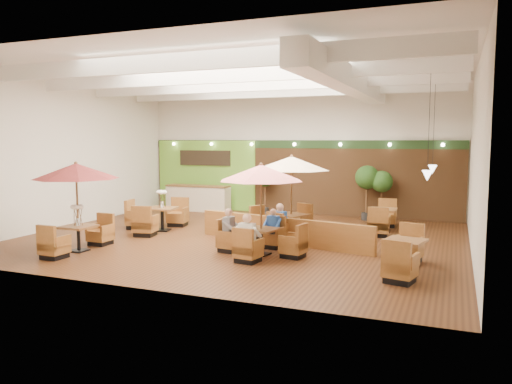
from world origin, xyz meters
The scene contains 17 objects.
room centered at (0.25, 1.22, 3.63)m, with size 14.04×14.00×5.52m.
service_counter centered at (-4.40, 5.10, 0.58)m, with size 3.00×0.75×1.18m.
booth_divider centered at (1.54, -0.39, 0.42)m, with size 6.07×0.18×0.84m, color brown.
table_0 centered at (-3.65, -3.57, 1.99)m, with size 2.43×2.56×2.63m.
table_1 centered at (1.45, -1.99, 1.78)m, with size 2.62×2.62×2.61m.
table_2 centered at (1.42, 0.65, 1.98)m, with size 2.72×2.89×2.76m.
table_3 centered at (-3.47, 0.17, 0.47)m, with size 2.03×2.94×1.62m.
table_4 centered at (5.40, -2.39, 0.39)m, with size 1.10×2.84×1.02m.
table_5 centered at (4.16, 2.99, 0.39)m, with size 0.97×2.77×1.03m.
topiary_0 centered at (-1.21, 5.30, 1.58)m, with size 0.91×0.91×2.12m.
topiary_1 centered at (3.20, 5.30, 1.65)m, with size 0.95×0.95×2.22m.
topiary_2 centered at (3.78, 5.30, 1.50)m, with size 0.87×0.87×2.02m.
diner_0 centered at (1.45, -2.94, 0.78)m, with size 0.43×0.35×0.86m.
diner_1 centered at (1.45, -1.04, 0.73)m, with size 0.37×0.30×0.73m.
diner_2 centered at (0.50, -1.99, 0.76)m, with size 0.31×0.39×0.81m.
diner_3 centered at (1.49, -0.36, 0.77)m, with size 0.46×0.44×0.82m.
diner_4 centered at (1.49, -0.36, 0.73)m, with size 0.42×0.41×0.73m.
Camera 1 is at (6.49, -14.93, 3.25)m, focal length 35.00 mm.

